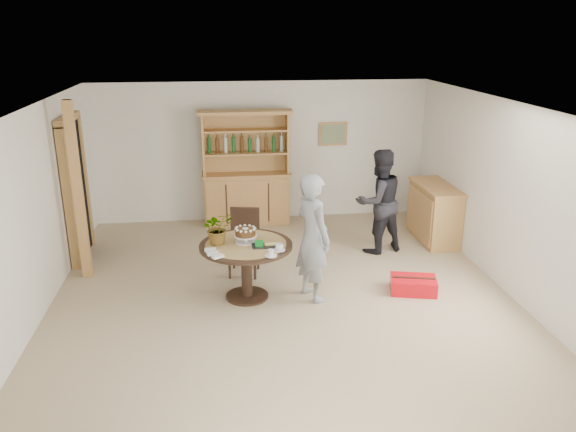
# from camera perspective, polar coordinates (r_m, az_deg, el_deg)

# --- Properties ---
(ground) EXTENTS (7.00, 7.00, 0.00)m
(ground) POSITION_cam_1_polar(r_m,az_deg,el_deg) (7.33, -0.32, -8.90)
(ground) COLOR tan
(ground) RESTS_ON ground
(room_shell) EXTENTS (6.04, 7.04, 2.52)m
(room_shell) POSITION_cam_1_polar(r_m,az_deg,el_deg) (6.71, -0.33, 4.42)
(room_shell) COLOR white
(room_shell) RESTS_ON ground
(doorway) EXTENTS (0.13, 1.10, 2.18)m
(doorway) POSITION_cam_1_polar(r_m,az_deg,el_deg) (9.02, -20.82, 2.75)
(doorway) COLOR black
(doorway) RESTS_ON ground
(pine_post) EXTENTS (0.12, 0.12, 2.50)m
(pine_post) POSITION_cam_1_polar(r_m,az_deg,el_deg) (8.18, -20.56, 2.27)
(pine_post) COLOR tan
(pine_post) RESTS_ON ground
(hutch) EXTENTS (1.62, 0.54, 2.04)m
(hutch) POSITION_cam_1_polar(r_m,az_deg,el_deg) (10.07, -4.23, 3.06)
(hutch) COLOR tan
(hutch) RESTS_ON ground
(sideboard) EXTENTS (0.54, 1.26, 0.94)m
(sideboard) POSITION_cam_1_polar(r_m,az_deg,el_deg) (9.61, 14.64, 0.35)
(sideboard) COLOR tan
(sideboard) RESTS_ON ground
(dining_table) EXTENTS (1.20, 1.20, 0.76)m
(dining_table) POSITION_cam_1_polar(r_m,az_deg,el_deg) (7.27, -4.27, -3.95)
(dining_table) COLOR black
(dining_table) RESTS_ON ground
(dining_chair) EXTENTS (0.49, 0.49, 0.95)m
(dining_chair) POSITION_cam_1_polar(r_m,az_deg,el_deg) (8.06, -4.47, -2.14)
(dining_chair) COLOR black
(dining_chair) RESTS_ON ground
(birthday_cake) EXTENTS (0.30, 0.30, 0.20)m
(birthday_cake) POSITION_cam_1_polar(r_m,az_deg,el_deg) (7.21, -4.34, -1.75)
(birthday_cake) COLOR white
(birthday_cake) RESTS_ON dining_table
(flower_vase) EXTENTS (0.47, 0.44, 0.42)m
(flower_vase) POSITION_cam_1_polar(r_m,az_deg,el_deg) (7.18, -7.15, -1.21)
(flower_vase) COLOR #3F7233
(flower_vase) RESTS_ON dining_table
(gift_tray) EXTENTS (0.30, 0.20, 0.08)m
(gift_tray) POSITION_cam_1_polar(r_m,az_deg,el_deg) (7.10, -2.52, -2.90)
(gift_tray) COLOR black
(gift_tray) RESTS_ON dining_table
(coffee_cup_a) EXTENTS (0.15, 0.15, 0.09)m
(coffee_cup_a) POSITION_cam_1_polar(r_m,az_deg,el_deg) (6.96, -0.89, -3.20)
(coffee_cup_a) COLOR white
(coffee_cup_a) RESTS_ON dining_table
(coffee_cup_b) EXTENTS (0.15, 0.15, 0.08)m
(coffee_cup_b) POSITION_cam_1_polar(r_m,az_deg,el_deg) (6.80, -1.74, -3.82)
(coffee_cup_b) COLOR white
(coffee_cup_b) RESTS_ON dining_table
(napkins) EXTENTS (0.24, 0.33, 0.03)m
(napkins) POSITION_cam_1_polar(r_m,az_deg,el_deg) (6.91, -7.56, -3.77)
(napkins) COLOR white
(napkins) RESTS_ON dining_table
(teen_boy) EXTENTS (0.62, 0.73, 1.69)m
(teen_boy) POSITION_cam_1_polar(r_m,az_deg,el_deg) (7.17, 2.53, -2.17)
(teen_boy) COLOR gray
(teen_boy) RESTS_ON ground
(adult_person) EXTENTS (0.95, 0.84, 1.64)m
(adult_person) POSITION_cam_1_polar(r_m,az_deg,el_deg) (8.82, 9.21, 1.48)
(adult_person) COLOR black
(adult_person) RESTS_ON ground
(red_suitcase) EXTENTS (0.68, 0.53, 0.21)m
(red_suitcase) POSITION_cam_1_polar(r_m,az_deg,el_deg) (7.78, 12.60, -6.84)
(red_suitcase) COLOR red
(red_suitcase) RESTS_ON ground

